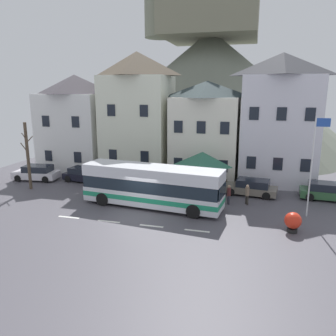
{
  "coord_description": "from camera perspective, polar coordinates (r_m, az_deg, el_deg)",
  "views": [
    {
      "loc": [
        7.67,
        -20.66,
        8.63
      ],
      "look_at": [
        0.89,
        5.18,
        2.34
      ],
      "focal_mm": 35.66,
      "sensor_mm": 36.0,
      "label": 1
    }
  ],
  "objects": [
    {
      "name": "ground_plane",
      "position": [
        23.68,
        -5.34,
        -8.26
      ],
      "size": [
        40.0,
        60.0,
        0.07
      ],
      "color": "#4D4A52"
    },
    {
      "name": "townhouse_00",
      "position": [
        38.03,
        -15.3,
        7.45
      ],
      "size": [
        6.69,
        6.39,
        10.18
      ],
      "color": "white",
      "rests_on": "ground_plane"
    },
    {
      "name": "townhouse_01",
      "position": [
        34.62,
        -5.19,
        9.09
      ],
      "size": [
        6.53,
        5.71,
        12.3
      ],
      "color": "silver",
      "rests_on": "ground_plane"
    },
    {
      "name": "townhouse_02",
      "position": [
        33.46,
        6.55,
        6.48
      ],
      "size": [
        6.28,
        6.55,
        9.47
      ],
      "color": "silver",
      "rests_on": "ground_plane"
    },
    {
      "name": "townhouse_03",
      "position": [
        32.6,
        18.44,
        7.81
      ],
      "size": [
        6.71,
        5.58,
        11.84
      ],
      "color": "silver",
      "rests_on": "ground_plane"
    },
    {
      "name": "hilltop_castle",
      "position": [
        53.03,
        7.06,
        13.69
      ],
      "size": [
        43.07,
        43.07,
        23.93
      ],
      "color": "slate",
      "rests_on": "ground_plane"
    },
    {
      "name": "transit_bus",
      "position": [
        24.98,
        -2.74,
        -3.19
      ],
      "size": [
        10.85,
        3.65,
        3.1
      ],
      "rotation": [
        0.0,
        0.0,
        -0.11
      ],
      "color": "silver",
      "rests_on": "ground_plane"
    },
    {
      "name": "bus_shelter",
      "position": [
        27.83,
        5.9,
        1.49
      ],
      "size": [
        3.6,
        3.6,
        3.62
      ],
      "color": "#473D33",
      "rests_on": "ground_plane"
    },
    {
      "name": "parked_car_00",
      "position": [
        33.07,
        -14.15,
        -1.11
      ],
      "size": [
        4.22,
        2.32,
        1.34
      ],
      "rotation": [
        0.0,
        0.0,
        -0.13
      ],
      "color": "black",
      "rests_on": "ground_plane"
    },
    {
      "name": "parked_car_01",
      "position": [
        28.83,
        14.0,
        -3.21
      ],
      "size": [
        4.54,
        2.42,
        1.34
      ],
      "rotation": [
        0.0,
        0.0,
        3.01
      ],
      "color": "#70695D",
      "rests_on": "ground_plane"
    },
    {
      "name": "parked_car_02",
      "position": [
        35.03,
        -21.53,
        -0.77
      ],
      "size": [
        4.46,
        2.37,
        1.44
      ],
      "rotation": [
        0.0,
        0.0,
        3.25
      ],
      "color": "silver",
      "rests_on": "ground_plane"
    },
    {
      "name": "parked_car_03",
      "position": [
        29.67,
        25.55,
        -3.64
      ],
      "size": [
        4.32,
        2.12,
        1.38
      ],
      "rotation": [
        0.0,
        0.0,
        -0.06
      ],
      "color": "#305A35",
      "rests_on": "ground_plane"
    },
    {
      "name": "pedestrian_00",
      "position": [
        26.08,
        10.36,
        -4.34
      ],
      "size": [
        0.28,
        0.32,
        1.54
      ],
      "color": "#2D2D38",
      "rests_on": "ground_plane"
    },
    {
      "name": "pedestrian_01",
      "position": [
        26.28,
        13.38,
        -4.2
      ],
      "size": [
        0.31,
        0.31,
        1.59
      ],
      "color": "#38332D",
      "rests_on": "ground_plane"
    },
    {
      "name": "public_bench",
      "position": [
        30.01,
        8.41,
        -2.66
      ],
      "size": [
        1.68,
        0.48,
        0.87
      ],
      "color": "#473828",
      "rests_on": "ground_plane"
    },
    {
      "name": "flagpole",
      "position": [
        24.44,
        23.58,
        1.23
      ],
      "size": [
        0.95,
        0.1,
        6.89
      ],
      "color": "silver",
      "rests_on": "ground_plane"
    },
    {
      "name": "harbour_buoy",
      "position": [
        22.2,
        20.58,
        -8.51
      ],
      "size": [
        1.04,
        1.04,
        1.29
      ],
      "color": "black",
      "rests_on": "ground_plane"
    },
    {
      "name": "bare_tree_00",
      "position": [
        31.63,
        -22.85,
        2.01
      ],
      "size": [
        1.05,
        0.79,
        5.91
      ],
      "color": "brown",
      "rests_on": "ground_plane"
    }
  ]
}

